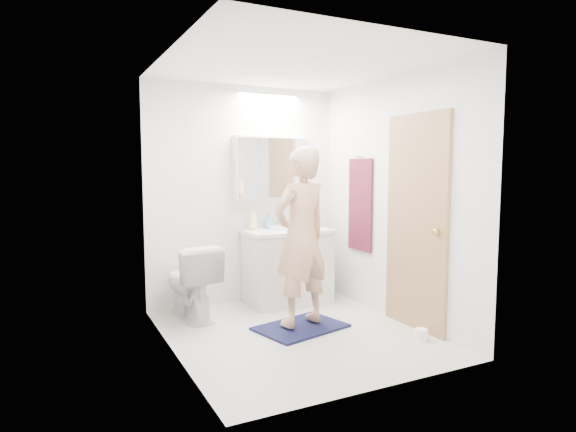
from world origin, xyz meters
TOP-DOWN VIEW (x-y plane):
  - floor at (0.00, 0.00)m, footprint 2.50×2.50m
  - ceiling at (0.00, 0.00)m, footprint 2.50×2.50m
  - wall_back at (0.00, 1.25)m, footprint 2.50×0.00m
  - wall_front at (0.00, -1.25)m, footprint 2.50×0.00m
  - wall_left at (-1.10, 0.00)m, footprint 0.00×2.50m
  - wall_right at (1.10, 0.00)m, footprint 0.00×2.50m
  - vanity_cabinet at (0.40, 0.96)m, footprint 0.90×0.55m
  - countertop at (0.40, 0.96)m, footprint 0.95×0.58m
  - sink_basin at (0.40, 0.99)m, footprint 0.36×0.36m
  - faucet at (0.40, 1.19)m, footprint 0.02×0.02m
  - medicine_cabinet at (0.30, 1.18)m, footprint 0.88×0.14m
  - mirror_panel at (0.30, 1.10)m, footprint 0.84×0.01m
  - toilet at (-0.73, 0.85)m, footprint 0.50×0.79m
  - bath_rug at (0.10, 0.09)m, footprint 0.91×0.72m
  - person at (0.10, 0.09)m, footprint 0.68×0.52m
  - door at (1.08, -0.35)m, footprint 0.04×0.80m
  - door_knob at (1.04, -0.65)m, footprint 0.06×0.06m
  - towel at (1.08, 0.55)m, footprint 0.02×0.42m
  - towel_hook at (1.07, 0.55)m, footprint 0.07×0.02m
  - soap_bottle_a at (0.05, 1.11)m, footprint 0.12×0.12m
  - soap_bottle_b at (0.25, 1.15)m, footprint 0.08×0.08m
  - toothbrush_cup at (0.59, 1.12)m, footprint 0.12×0.12m
  - toilet_paper_roll at (0.90, -0.65)m, footprint 0.11×0.11m

SIDE VIEW (x-z plane):
  - floor at x=0.00m, z-range 0.00..0.00m
  - bath_rug at x=0.10m, z-range 0.00..0.02m
  - toilet_paper_roll at x=0.90m, z-range 0.00..0.10m
  - toilet at x=-0.73m, z-range 0.00..0.76m
  - vanity_cabinet at x=0.40m, z-range 0.00..0.78m
  - countertop at x=0.40m, z-range 0.78..0.82m
  - sink_basin at x=0.40m, z-range 0.82..0.85m
  - toothbrush_cup at x=0.59m, z-range 0.82..0.91m
  - person at x=0.10m, z-range 0.05..1.70m
  - faucet at x=0.40m, z-range 0.82..0.98m
  - soap_bottle_b at x=0.25m, z-range 0.82..0.99m
  - soap_bottle_a at x=0.05m, z-range 0.82..1.07m
  - door_knob at x=1.04m, z-range 0.92..0.98m
  - door at x=1.08m, z-range 0.00..2.00m
  - towel at x=1.08m, z-range 0.60..1.60m
  - wall_back at x=0.00m, z-range -0.05..2.45m
  - wall_front at x=0.00m, z-range -0.05..2.45m
  - wall_left at x=-1.10m, z-range -0.05..2.45m
  - wall_right at x=1.10m, z-range -0.05..2.45m
  - medicine_cabinet at x=0.30m, z-range 1.15..1.85m
  - mirror_panel at x=0.30m, z-range 1.17..1.83m
  - towel_hook at x=1.07m, z-range 1.61..1.63m
  - ceiling at x=0.00m, z-range 2.40..2.40m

